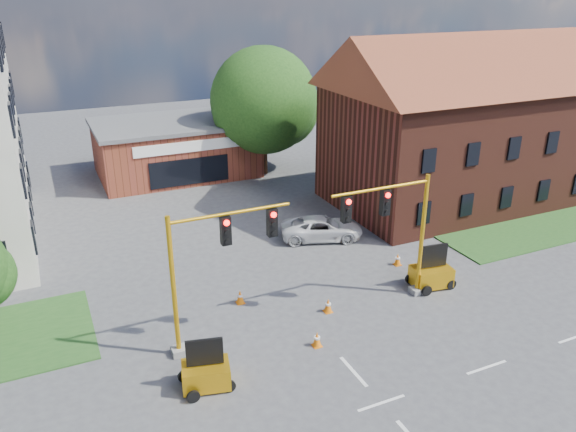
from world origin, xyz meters
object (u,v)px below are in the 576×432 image
object	(u,v)px
signal_mast_east	(394,226)
trailer_west	(206,373)
trailer_east	(431,274)
pickup_white	(322,228)
signal_mast_west	(213,262)

from	to	relation	value
signal_mast_east	trailer_west	world-z (taller)	signal_mast_east
trailer_east	trailer_west	bearing A→B (deg)	-159.96
trailer_west	pickup_white	xyz separation A→B (m)	(10.29, 10.19, 0.04)
signal_mast_east	pickup_white	bearing A→B (deg)	87.24
trailer_west	pickup_white	size ratio (longest dim) A/B	0.42
signal_mast_east	trailer_east	xyz separation A→B (m)	(2.70, 0.29, -3.23)
trailer_east	pickup_white	size ratio (longest dim) A/B	0.45
trailer_west	trailer_east	bearing A→B (deg)	25.35
trailer_east	pickup_white	bearing A→B (deg)	115.12
signal_mast_west	trailer_west	bearing A→B (deg)	-116.25
signal_mast_west	signal_mast_east	bearing A→B (deg)	0.00
signal_mast_west	trailer_east	xyz separation A→B (m)	(11.41, 0.29, -3.23)
signal_mast_west	trailer_east	distance (m)	11.86
signal_mast_east	trailer_west	size ratio (longest dim) A/B	3.05
trailer_east	pickup_white	world-z (taller)	trailer_east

